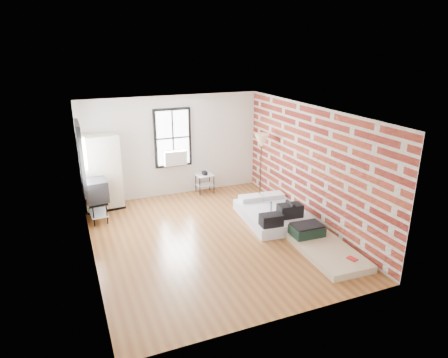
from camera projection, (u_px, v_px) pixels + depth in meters
name	position (u px, v px, depth m)	size (l,w,h in m)	color
ground	(211.00, 238.00, 8.91)	(6.00, 6.00, 0.00)	brown
room_shell	(215.00, 158.00, 8.75)	(5.02, 6.02, 2.80)	silver
mattress_main	(274.00, 214.00, 9.74)	(1.59, 2.06, 0.62)	white
mattress_bare	(323.00, 246.00, 8.30)	(1.05, 1.89, 0.40)	#C2AF8C
wardrobe	(101.00, 173.00, 10.19)	(1.04, 0.65, 1.96)	black
side_table	(205.00, 178.00, 11.45)	(0.50, 0.41, 0.65)	black
floor_lamp	(261.00, 144.00, 10.63)	(0.39, 0.39, 1.83)	black
tv_stand	(96.00, 192.00, 9.55)	(0.55, 0.76, 1.04)	black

